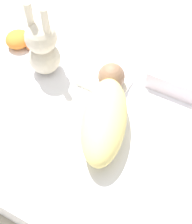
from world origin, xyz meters
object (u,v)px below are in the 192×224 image
swaddled_baby (105,114)px  turtle_plush (19,40)px  bunny_plush (43,48)px  pillow (189,69)px

swaddled_baby → turtle_plush: (-0.61, 0.23, -0.04)m
swaddled_baby → bunny_plush: 0.43m
swaddled_baby → turtle_plush: bearing=49.5°
turtle_plush → swaddled_baby: bearing=-20.9°
bunny_plush → turtle_plush: bearing=159.9°
swaddled_baby → pillow: 0.49m
swaddled_baby → turtle_plush: swaddled_baby is taller
pillow → bunny_plush: bunny_plush is taller
swaddled_baby → pillow: (0.22, 0.44, -0.04)m
turtle_plush → bunny_plush: bearing=-20.1°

